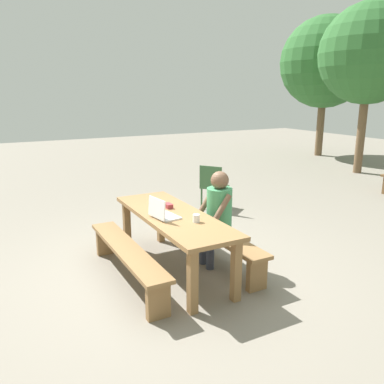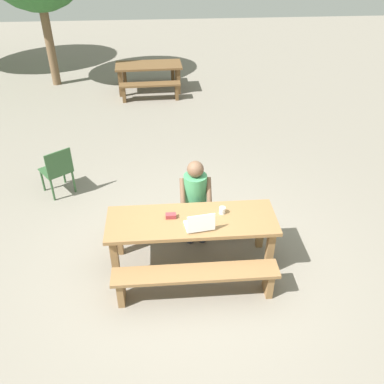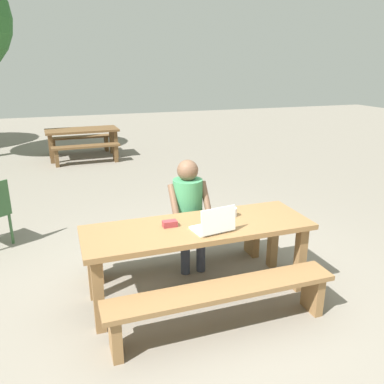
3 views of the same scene
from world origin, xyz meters
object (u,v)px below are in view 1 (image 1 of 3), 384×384
object	(u,v)px
small_pouch	(168,206)
tree_right	(325,63)
person_seated	(217,211)
coffee_mug	(196,218)
plastic_chair	(213,186)
tree_left	(369,54)
laptop	(162,213)
picnic_table_front	(173,222)

from	to	relation	value
small_pouch	tree_right	size ratio (longest dim) A/B	0.03
tree_right	person_seated	bearing A→B (deg)	-52.95
coffee_mug	plastic_chair	bearing A→B (deg)	144.98
small_pouch	person_seated	distance (m)	0.63
person_seated	tree_left	bearing A→B (deg)	116.10
plastic_chair	person_seated	bearing A→B (deg)	113.44
tree_left	laptop	bearing A→B (deg)	-66.32
laptop	person_seated	bearing A→B (deg)	-99.26
plastic_chair	tree_right	bearing A→B (deg)	-96.39
picnic_table_front	plastic_chair	size ratio (longest dim) A/B	2.54
picnic_table_front	coffee_mug	xyz separation A→B (m)	(0.40, 0.10, 0.15)
picnic_table_front	small_pouch	xyz separation A→B (m)	(-0.26, 0.06, 0.14)
person_seated	plastic_chair	xyz separation A→B (m)	(-2.16, 1.26, -0.27)
picnic_table_front	laptop	size ratio (longest dim) A/B	5.73
laptop	coffee_mug	xyz separation A→B (m)	(0.32, 0.28, -0.02)
tree_right	picnic_table_front	bearing A→B (deg)	-55.25
small_pouch	person_seated	size ratio (longest dim) A/B	0.11
tree_right	small_pouch	bearing A→B (deg)	-56.27
picnic_table_front	small_pouch	bearing A→B (deg)	167.18
small_pouch	tree_right	distance (m)	10.51
small_pouch	tree_right	world-z (taller)	tree_right
laptop	plastic_chair	distance (m)	2.96
coffee_mug	tree_right	size ratio (longest dim) A/B	0.02
laptop	tree_left	world-z (taller)	tree_left
small_pouch	tree_left	size ratio (longest dim) A/B	0.03
picnic_table_front	tree_right	xyz separation A→B (m)	(-5.95, 8.57, 2.51)
tree_left	plastic_chair	bearing A→B (deg)	-78.53
small_pouch	coffee_mug	xyz separation A→B (m)	(0.66, 0.04, 0.02)
small_pouch	tree_left	world-z (taller)	tree_left
plastic_chair	laptop	bearing A→B (deg)	100.61
plastic_chair	small_pouch	bearing A→B (deg)	99.19
picnic_table_front	laptop	xyz separation A→B (m)	(0.08, -0.18, 0.17)
person_seated	tree_right	bearing A→B (deg)	127.05
picnic_table_front	tree_right	distance (m)	10.73
small_pouch	tree_left	bearing A→B (deg)	112.03
picnic_table_front	coffee_mug	bearing A→B (deg)	14.16
laptop	plastic_chair	world-z (taller)	laptop
small_pouch	laptop	bearing A→B (deg)	-34.54
small_pouch	plastic_chair	distance (m)	2.54
tree_left	tree_right	size ratio (longest dim) A/B	0.95
plastic_chair	tree_left	world-z (taller)	tree_left
laptop	plastic_chair	size ratio (longest dim) A/B	0.44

